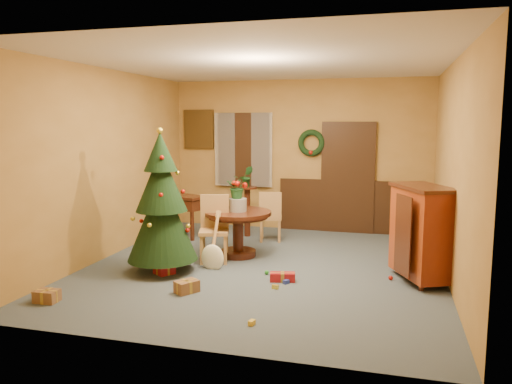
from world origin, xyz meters
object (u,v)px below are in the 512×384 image
(dining_table, at_px, (238,225))
(chair_near, at_px, (214,226))
(sideboard, at_px, (422,231))
(christmas_tree, at_px, (162,204))
(writing_desk, at_px, (182,205))

(dining_table, distance_m, chair_near, 0.43)
(sideboard, bearing_deg, dining_table, 168.09)
(christmas_tree, distance_m, writing_desk, 2.22)
(dining_table, height_order, christmas_tree, christmas_tree)
(chair_near, bearing_deg, sideboard, -4.58)
(sideboard, bearing_deg, writing_desk, 158.46)
(dining_table, xyz_separation_m, sideboard, (2.69, -0.57, 0.18))
(dining_table, distance_m, writing_desk, 1.74)
(chair_near, height_order, writing_desk, chair_near)
(dining_table, bearing_deg, writing_desk, 143.07)
(writing_desk, bearing_deg, chair_near, -50.93)
(writing_desk, bearing_deg, christmas_tree, -73.83)
(dining_table, xyz_separation_m, writing_desk, (-1.39, 1.04, 0.08))
(christmas_tree, relative_size, writing_desk, 2.10)
(christmas_tree, height_order, sideboard, christmas_tree)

